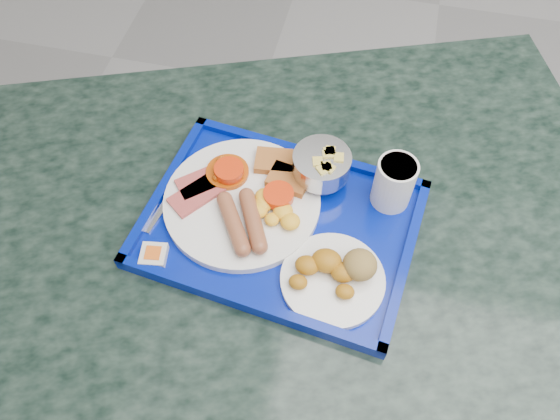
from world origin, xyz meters
name	(u,v)px	position (x,y,z in m)	size (l,w,h in m)	color
table	(276,278)	(-1.02, 0.20, 0.58)	(1.47, 1.23, 0.78)	slate
tray	(280,225)	(-1.01, 0.20, 0.79)	(0.49, 0.38, 0.03)	#03168F
main_plate	(246,199)	(-1.07, 0.23, 0.81)	(0.27, 0.27, 0.04)	silver
bread_plate	(336,274)	(-0.90, 0.12, 0.82)	(0.17, 0.17, 0.05)	silver
fruit_bowl	(322,165)	(-0.96, 0.31, 0.84)	(0.10, 0.10, 0.07)	#B9B9BB
juice_cup	(394,182)	(-0.83, 0.29, 0.85)	(0.07, 0.07, 0.09)	white
spoon	(198,175)	(-1.17, 0.27, 0.80)	(0.07, 0.15, 0.01)	#B9B9BB
knife	(171,195)	(-1.21, 0.22, 0.80)	(0.01, 0.17, 0.00)	#B9B9BB
jam_packet	(154,255)	(-1.19, 0.09, 0.81)	(0.05, 0.05, 0.02)	silver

